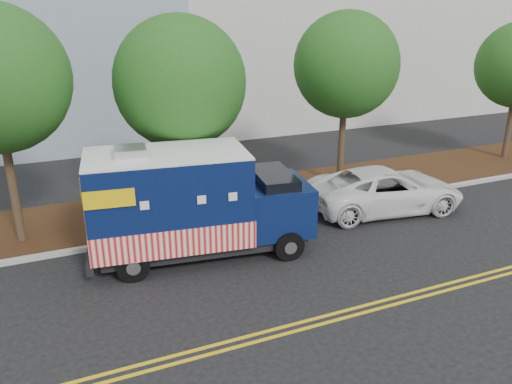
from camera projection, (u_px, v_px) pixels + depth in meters
name	position (u px, v px, depth m)	size (l,w,h in m)	color
ground	(242.00, 243.00, 15.73)	(120.00, 120.00, 0.00)	black
curb	(227.00, 225.00, 16.91)	(120.00, 0.18, 0.15)	#9E9E99
mulch_strip	(208.00, 203.00, 18.72)	(120.00, 4.00, 0.15)	black
centerline_near	(311.00, 320.00, 11.89)	(120.00, 0.10, 0.01)	gold
centerline_far	(316.00, 325.00, 11.68)	(120.00, 0.10, 0.01)	gold
tree_b	(180.00, 83.00, 15.97)	(4.27, 4.27, 6.86)	#38281C
tree_c	(346.00, 65.00, 19.01)	(4.04, 4.04, 6.94)	#38281C
sign_post	(177.00, 199.00, 16.04)	(0.06, 0.06, 2.40)	#473828
food_truck	(189.00, 206.00, 14.50)	(6.81, 3.25, 3.45)	black
white_car	(386.00, 190.00, 18.08)	(2.61, 5.65, 1.57)	white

